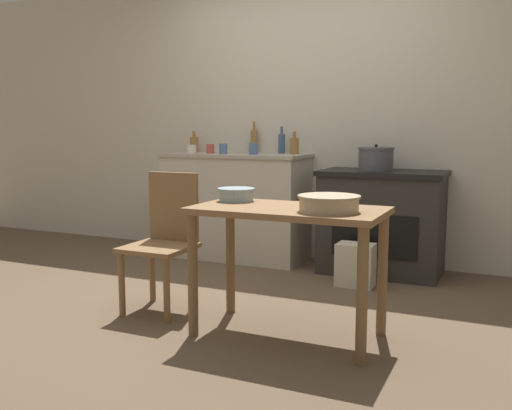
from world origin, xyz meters
name	(u,v)px	position (x,y,z in m)	size (l,w,h in m)	color
ground_plane	(227,304)	(0.00, 0.00, 0.00)	(14.00, 14.00, 0.00)	brown
wall_back	(309,115)	(0.00, 1.58, 1.27)	(8.00, 0.07, 2.55)	beige
counter_cabinet	(236,206)	(-0.58, 1.28, 0.47)	(1.29, 0.57, 0.94)	beige
stove	(382,222)	(0.74, 1.27, 0.42)	(0.98, 0.59, 0.83)	#2D2B28
work_table	(288,230)	(0.57, -0.37, 0.60)	(1.05, 0.56, 0.73)	olive
chair	(165,238)	(-0.32, -0.24, 0.46)	(0.40, 0.40, 0.88)	olive
flour_sack	(355,265)	(0.66, 0.79, 0.16)	(0.27, 0.19, 0.32)	beige
stock_pot	(376,159)	(0.68, 1.27, 0.92)	(0.29, 0.29, 0.21)	#4C4C51
mixing_bowl_large	(236,194)	(0.19, -0.24, 0.77)	(0.22, 0.22, 0.08)	#93A8B2
mixing_bowl_small	(329,203)	(0.83, -0.43, 0.78)	(0.33, 0.33, 0.09)	tan
bottle_far_left	(194,144)	(-1.09, 1.43, 1.01)	(0.08, 0.08, 0.20)	olive
bottle_left	(282,143)	(-0.20, 1.44, 1.03)	(0.06, 0.06, 0.24)	#3D5675
bottle_mid_left	(294,146)	(-0.06, 1.38, 1.01)	(0.08, 0.08, 0.19)	olive
bottle_center_left	(254,141)	(-0.49, 1.49, 1.05)	(0.06, 0.06, 0.28)	olive
cup_center	(253,149)	(-0.35, 1.18, 0.99)	(0.08, 0.08, 0.10)	#4C6B99
cup_center_right	(191,149)	(-0.95, 1.14, 0.98)	(0.09, 0.09, 0.08)	silver
cup_mid_right	(223,149)	(-0.66, 1.20, 0.98)	(0.07, 0.07, 0.09)	#4C6B99
cup_right	(210,149)	(-0.80, 1.23, 0.98)	(0.07, 0.07, 0.08)	#B74C42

